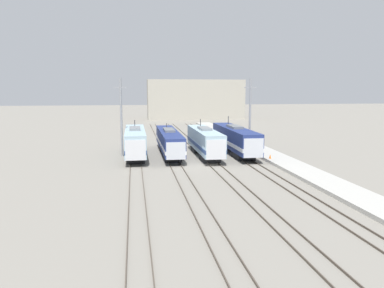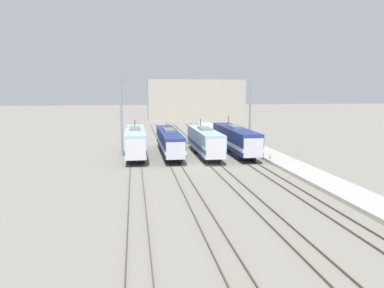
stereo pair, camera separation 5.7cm
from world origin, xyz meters
name	(u,v)px [view 1 (the left image)]	position (x,y,z in m)	size (l,w,h in m)	color
ground_plane	(195,165)	(0.00, 0.00, 0.00)	(400.00, 400.00, 0.00)	gray
rail_pair_far_left	(136,167)	(-7.70, 0.00, 0.07)	(1.51, 120.00, 0.15)	#4C4238
rail_pair_center_left	(176,166)	(-2.57, 0.00, 0.07)	(1.51, 120.00, 0.15)	#4C4238
rail_pair_center_right	(214,164)	(2.57, 0.00, 0.07)	(1.51, 120.00, 0.15)	#4C4238
rail_pair_far_right	(251,163)	(7.70, 0.00, 0.07)	(1.51, 120.00, 0.15)	#4C4238
locomotive_far_left	(135,142)	(-7.70, 7.47, 2.26)	(2.89, 16.45, 5.15)	#232326
locomotive_center_left	(169,142)	(-2.57, 8.47, 2.05)	(2.76, 19.04, 4.44)	black
locomotive_center_right	(205,142)	(2.57, 6.32, 2.22)	(2.88, 16.16, 5.29)	#232326
locomotive_far_right	(236,140)	(7.70, 8.04, 2.23)	(2.96, 18.88, 5.54)	black
catenary_tower_left	(121,116)	(-9.65, 8.67, 5.96)	(2.01, 0.34, 11.59)	gray
catenary_tower_right	(250,115)	(10.12, 8.67, 5.96)	(2.01, 0.34, 11.59)	gray
platform	(283,161)	(12.14, 0.00, 0.21)	(4.00, 120.00, 0.41)	#B7B5AD
traffic_cone	(270,156)	(10.77, 1.21, 0.72)	(0.30, 0.30, 0.61)	orange
depot_building	(195,99)	(13.07, 78.93, 6.61)	(32.45, 9.22, 13.22)	#B2AD9E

